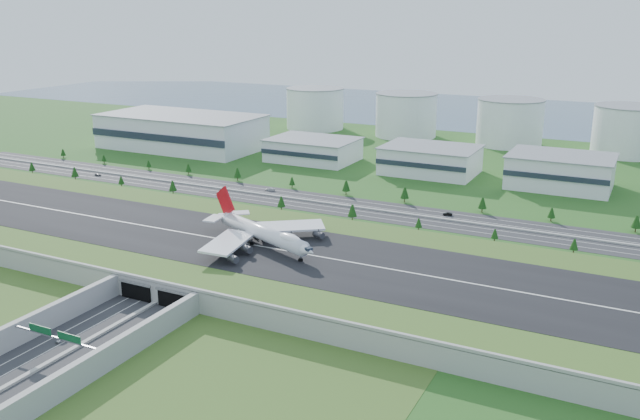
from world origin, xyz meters
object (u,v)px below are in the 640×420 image
at_px(boeing_747, 262,232).
at_px(car_4, 98,175).
at_px(car_5, 448,214).
at_px(car_0, 62,339).
at_px(car_7, 270,189).
at_px(fuel_tank_a, 315,109).
at_px(car_2, 123,340).

relative_size(boeing_747, car_4, 14.75).
height_order(boeing_747, car_4, boeing_747).
bearing_deg(car_4, car_5, -92.14).
bearing_deg(car_0, boeing_747, 85.30).
height_order(car_4, car_7, car_7).
bearing_deg(car_4, boeing_747, -122.30).
distance_m(fuel_tank_a, car_4, 227.23).
bearing_deg(car_0, car_2, 33.78).
bearing_deg(car_2, car_5, -108.64).
height_order(boeing_747, car_7, boeing_747).
bearing_deg(car_0, car_4, 140.46).
height_order(fuel_tank_a, boeing_747, fuel_tank_a).
height_order(car_0, car_7, car_7).
relative_size(fuel_tank_a, boeing_747, 0.80).
relative_size(car_2, car_5, 1.02).
relative_size(fuel_tank_a, car_0, 10.95).
relative_size(car_5, car_7, 0.83).
xyz_separation_m(boeing_747, car_4, (-174.92, 85.74, -12.96)).
xyz_separation_m(fuel_tank_a, car_7, (75.50, -205.10, -16.53)).
distance_m(boeing_747, car_4, 195.23).
height_order(fuel_tank_a, car_5, fuel_tank_a).
bearing_deg(boeing_747, car_4, 176.16).
bearing_deg(car_5, car_4, -98.46).
height_order(car_0, car_5, car_5).
bearing_deg(car_7, car_0, 8.99).
bearing_deg(car_5, boeing_747, -38.19).
bearing_deg(car_0, car_5, 78.59).
distance_m(car_0, car_5, 201.78).
xyz_separation_m(fuel_tank_a, car_0, (112.55, -396.25, -16.60)).
bearing_deg(car_2, fuel_tank_a, -73.96).
bearing_deg(car_7, car_2, 14.70).
xyz_separation_m(car_5, car_7, (-107.10, 1.92, 0.05)).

